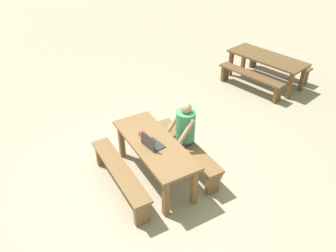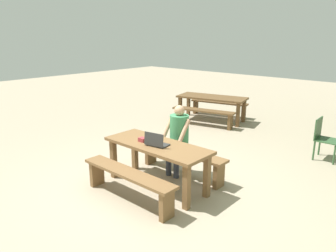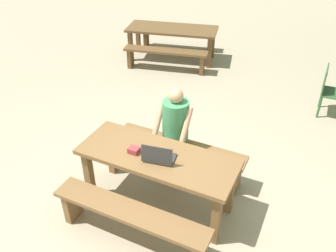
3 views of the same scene
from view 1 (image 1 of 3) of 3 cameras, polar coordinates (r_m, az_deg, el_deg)
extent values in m
plane|color=tan|center=(6.02, -2.16, -8.49)|extent=(30.00, 30.00, 0.00)
cube|color=brown|center=(5.56, -2.32, -2.99)|extent=(1.84, 0.70, 0.05)
cube|color=brown|center=(6.30, -7.78, -2.45)|extent=(0.09, 0.09, 0.70)
cube|color=brown|center=(5.17, -0.37, -11.96)|extent=(0.09, 0.09, 0.70)
cube|color=brown|center=(6.46, -3.69, -1.14)|extent=(0.09, 0.09, 0.70)
cube|color=brown|center=(5.37, 4.39, -9.98)|extent=(0.09, 0.09, 0.70)
cube|color=brown|center=(5.53, -8.17, -7.22)|extent=(1.78, 0.30, 0.05)
cube|color=brown|center=(6.27, -10.84, -4.63)|extent=(0.08, 0.24, 0.43)
cube|color=brown|center=(5.17, -4.41, -14.29)|extent=(0.08, 0.24, 0.43)
cube|color=brown|center=(5.98, 3.18, -3.21)|extent=(1.78, 0.30, 0.05)
cube|color=brown|center=(6.66, -0.54, -1.25)|extent=(0.08, 0.24, 0.43)
cube|color=brown|center=(5.65, 7.48, -9.35)|extent=(0.08, 0.24, 0.43)
cube|color=#2D2D2D|center=(5.49, -2.38, -3.09)|extent=(0.38, 0.27, 0.02)
cube|color=#2D2D2D|center=(5.36, -3.39, -2.59)|extent=(0.35, 0.09, 0.21)
cube|color=black|center=(5.37, -3.33, -2.56)|extent=(0.32, 0.08, 0.19)
cube|color=#993338|center=(5.68, -4.22, -1.38)|extent=(0.12, 0.10, 0.07)
cylinder|color=#333847|center=(6.14, 0.91, -4.55)|extent=(0.10, 0.10, 0.48)
cylinder|color=#333847|center=(6.02, 1.78, -5.48)|extent=(0.10, 0.10, 0.48)
cube|color=#333847|center=(5.95, 2.12, -2.66)|extent=(0.28, 0.28, 0.12)
cylinder|color=#3F8C59|center=(5.81, 2.94, 0.07)|extent=(0.33, 0.33, 0.54)
cylinder|color=tan|center=(5.88, 1.15, 0.95)|extent=(0.07, 0.32, 0.41)
cylinder|color=tan|center=(5.61, 3.11, -0.88)|extent=(0.07, 0.32, 0.41)
sphere|color=tan|center=(5.62, 3.04, 3.06)|extent=(0.19, 0.19, 0.19)
cube|color=brown|center=(9.08, 16.30, 10.93)|extent=(2.09, 1.21, 0.05)
cube|color=brown|center=(9.43, 10.46, 10.24)|extent=(0.11, 0.11, 0.67)
cube|color=brown|center=(8.61, 19.74, 6.32)|extent=(0.11, 0.11, 0.67)
cube|color=brown|center=(9.87, 12.59, 11.09)|extent=(0.11, 0.11, 0.67)
cube|color=brown|center=(9.09, 21.58, 7.41)|extent=(0.11, 0.11, 0.67)
cube|color=brown|center=(8.68, 13.72, 8.36)|extent=(1.79, 0.69, 0.05)
cube|color=brown|center=(9.18, 9.53, 8.75)|extent=(0.13, 0.25, 0.41)
cube|color=brown|center=(8.43, 17.84, 5.11)|extent=(0.13, 0.25, 0.41)
cube|color=brown|center=(9.69, 18.13, 10.41)|extent=(1.79, 0.69, 0.05)
cube|color=brown|center=(10.14, 14.12, 10.71)|extent=(0.13, 0.25, 0.41)
cube|color=brown|center=(9.47, 21.90, 7.51)|extent=(0.13, 0.25, 0.41)
camera|label=2|loc=(2.31, -67.82, -41.52)|focal=34.45mm
camera|label=3|loc=(2.70, -45.43, 6.26)|focal=38.11mm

